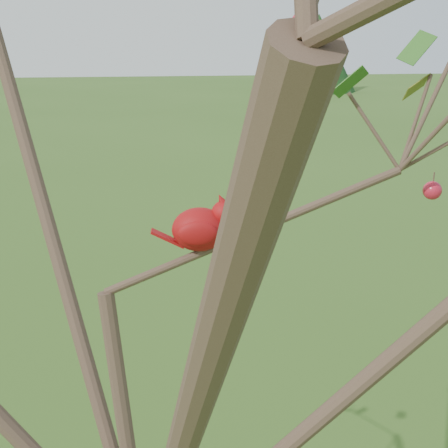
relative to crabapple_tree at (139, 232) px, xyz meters
name	(u,v)px	position (x,y,z in m)	size (l,w,h in m)	color
crabapple_tree	(139,232)	(0.00, 0.00, 0.00)	(2.35, 2.05, 2.95)	#473326
cardinal	(203,227)	(0.13, 0.11, -0.03)	(0.19, 0.10, 0.13)	#A60F0E
distant_trees	(166,62)	(1.43, 23.58, -0.56)	(38.67, 10.81, 3.63)	#473326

